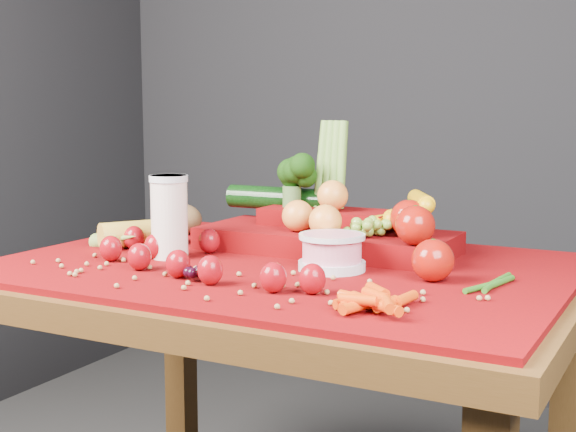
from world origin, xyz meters
The scene contains 12 objects.
table centered at (0.00, 0.00, 0.66)m, with size 1.10×0.80×0.75m.
red_cloth centered at (0.00, 0.00, 0.76)m, with size 1.05×0.75×0.01m, color #660303.
milk_glass centered at (-0.22, -0.06, 0.85)m, with size 0.08×0.08×0.16m.
yogurt_bowl centered at (0.11, -0.02, 0.80)m, with size 0.12×0.12×0.07m.
strawberry_scatter centered at (-0.12, -0.14, 0.79)m, with size 0.54×0.28×0.05m.
dark_grape_cluster centered at (-0.08, -0.20, 0.78)m, with size 0.06×0.05×0.03m, color black, non-canonical shape.
soybean_scatter centered at (0.00, -0.20, 0.77)m, with size 0.84×0.24×0.01m, color #A27B46, non-canonical shape.
corn_ear centered at (-0.37, -0.01, 0.78)m, with size 0.25×0.27×0.06m.
potato centered at (-0.37, 0.19, 0.80)m, with size 0.10×0.08×0.07m, color brown.
baby_carrot_pile centered at (0.28, -0.25, 0.78)m, with size 0.17×0.17×0.03m, color #D63B07, non-canonical shape.
green_bean_pile centered at (0.41, -0.01, 0.77)m, with size 0.14×0.12×0.01m, color #245C15, non-canonical shape.
produce_mound centered at (0.04, 0.16, 0.82)m, with size 0.60×0.36×0.27m.
Camera 1 is at (0.71, -1.32, 1.06)m, focal length 50.00 mm.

